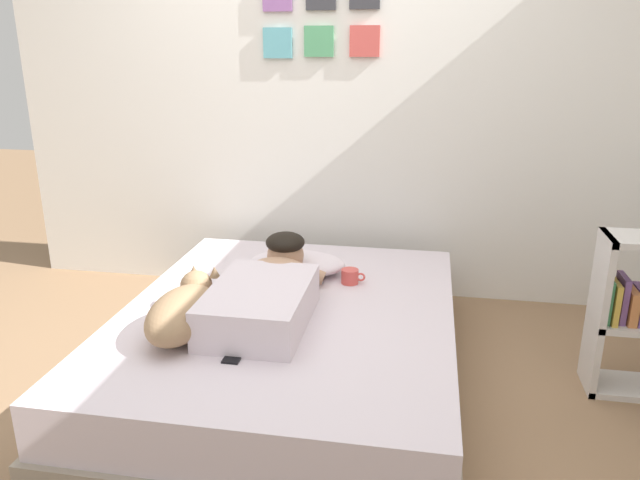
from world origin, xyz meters
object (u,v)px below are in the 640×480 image
person_lying (268,290)px  dog (184,310)px  pillow (297,263)px  cell_phone (235,355)px  coffee_cup (350,276)px  bed (289,343)px

person_lying → dog: person_lying is taller
pillow → person_lying: person_lying is taller
cell_phone → person_lying: bearing=87.0°
pillow → dog: size_ratio=0.90×
person_lying → dog: (-0.30, -0.28, -0.00)m
pillow → coffee_cup: bearing=-18.0°
dog → coffee_cup: size_ratio=4.60×
dog → bed: bearing=39.9°
person_lying → cell_phone: size_ratio=6.57×
dog → cell_phone: bearing=-30.7°
coffee_cup → cell_phone: bearing=-112.7°
cell_phone → bed: bearing=77.4°
bed → pillow: 0.52m
person_lying → cell_phone: 0.45m
dog → pillow: bearing=67.4°
person_lying → cell_phone: (-0.02, -0.44, -0.10)m
pillow → person_lying: (-0.03, -0.51, 0.05)m
pillow → coffee_cup: (0.30, -0.10, -0.02)m
bed → dog: bearing=-140.1°
person_lying → dog: 0.40m
bed → person_lying: person_lying is taller
person_lying → bed: bearing=27.3°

